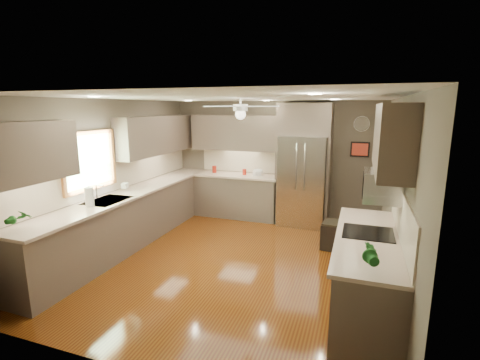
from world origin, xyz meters
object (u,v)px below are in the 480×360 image
Objects in this scene: potted_plant_right at (370,255)px; bowl at (258,174)px; canister_d at (244,172)px; stool at (334,235)px; paper_towel at (89,197)px; soap_bottle at (126,185)px; microwave at (382,186)px; canister_a at (214,169)px; potted_plant_left at (18,218)px; refrigerator at (303,167)px.

bowl is at bearing 119.22° from potted_plant_right.
canister_d is 0.28× the size of stool.
stool is 3.95m from paper_towel.
stool is (3.49, 0.88, -0.80)m from soap_bottle.
potted_plant_right is at bearing -60.78° from bowl.
microwave reaches higher than bowl.
bowl is at bearing 145.20° from stool.
microwave is at bearing -39.86° from canister_a.
microwave reaches higher than canister_a.
potted_plant_left is at bearing -175.94° from potted_plant_right.
potted_plant_left is at bearing -91.01° from paper_towel.
canister_a is 1.18× the size of canister_d.
canister_d is 2.46m from stool.
canister_a is 1.98m from refrigerator.
refrigerator reaches higher than stool.
potted_plant_right reaches higher than paper_towel.
bowl is (1.70, 4.16, -0.14)m from potted_plant_left.
refrigerator reaches higher than potted_plant_left.
potted_plant_left is at bearing -122.82° from refrigerator.
canister_a is at bearing 69.51° from soap_bottle.
paper_towel is (0.02, 1.11, -0.02)m from potted_plant_left.
canister_a reaches higher than canister_d.
microwave is at bearing 84.13° from potted_plant_right.
refrigerator is 4.01m from paper_towel.
canister_d is at bearing 0.04° from canister_a.
bowl is (0.31, -0.01, -0.03)m from canister_d.
canister_d is at bearing 122.44° from potted_plant_right.
potted_plant_right is 0.65× the size of stool.
refrigerator is at bearing 48.75° from paper_towel.
microwave is (2.60, -2.76, 0.48)m from canister_d.
paper_towel is at bearing -83.55° from soap_bottle.
microwave is 2.08m from stool.
potted_plant_left reaches higher than potted_plant_right.
potted_plant_left is 0.13× the size of refrigerator.
potted_plant_right is 2.87m from stool.
canister_d is 0.05× the size of refrigerator.
soap_bottle is at bearing 92.50° from potted_plant_left.
microwave is 1.80× the size of paper_towel.
stool is at bearing 14.13° from soap_bottle.
soap_bottle reaches higher than canister_d.
potted_plant_right reaches higher than canister_a.
refrigerator reaches higher than canister_d.
canister_d is 0.31m from bowl.
microwave is (2.29, -2.74, 0.51)m from bowl.
refrigerator is at bearing 116.09° from microwave.
canister_d is 0.66× the size of soap_bottle.
potted_plant_right reaches higher than stool.
soap_bottle is 0.83× the size of bowl.
canister_d is at bearing 65.91° from paper_towel.
canister_d is 0.42× the size of paper_towel.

